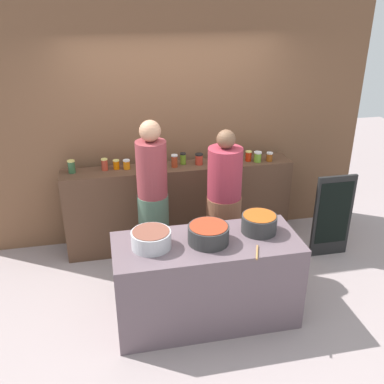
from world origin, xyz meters
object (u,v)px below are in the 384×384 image
Objects in this scene: cooking_pot_right at (259,223)px; preserve_jar_4 at (174,161)px; cooking_pot_left at (151,239)px; preserve_jar_1 at (105,164)px; preserve_jar_9 at (269,157)px; cook_with_tongs at (153,208)px; preserve_jar_8 at (258,157)px; cook_in_cap at (224,210)px; preserve_jar_6 at (199,159)px; wooden_spoon at (257,252)px; preserve_jar_5 at (183,158)px; cooking_pot_center at (208,234)px; preserve_jar_3 at (127,164)px; preserve_jar_2 at (116,164)px; preserve_jar_0 at (72,167)px; preserve_jar_7 at (248,156)px; chalkboard_sign at (333,216)px.

preserve_jar_4 is at bearing 113.69° from cooking_pot_right.
preserve_jar_1 is at bearing 103.50° from cooking_pot_left.
preserve_jar_9 is 0.06× the size of cook_with_tongs.
preserve_jar_8 is at bearing -2.04° from preserve_jar_4.
cooking_pot_right is 0.75m from cook_in_cap.
wooden_spoon is at bearing -85.41° from preserve_jar_6.
preserve_jar_5 reaches higher than cooking_pot_center.
cook_in_cap reaches higher than preserve_jar_3.
preserve_jar_2 is (0.13, 0.01, -0.01)m from preserve_jar_1.
preserve_jar_5 is (0.90, 0.01, -0.00)m from preserve_jar_1.
preserve_jar_0 is 1.27m from preserve_jar_5.
preserve_jar_5 is 1.03× the size of preserve_jar_6.
preserve_jar_7 is (1.69, -0.05, -0.01)m from preserve_jar_1.
preserve_jar_4 is at bearing 92.65° from cooking_pot_center.
preserve_jar_9 is (0.85, -0.07, -0.01)m from preserve_jar_6.
preserve_jar_2 reaches higher than cooking_pot_left.
preserve_jar_1 is at bearing 151.57° from cook_in_cap.
preserve_jar_4 is 1.20× the size of preserve_jar_7.
preserve_jar_7 reaches higher than cooking_pot_center.
cook_in_cap is at bearing -64.58° from preserve_jar_5.
preserve_jar_6 is at bearing 61.96° from cooking_pot_left.
cooking_pot_center reaches higher than cooking_pot_left.
preserve_jar_9 is 1.57m from cook_with_tongs.
preserve_jar_6 reaches higher than cooking_pot_right.
wooden_spoon is at bearing -109.20° from preserve_jar_8.
cook_with_tongs is at bearing -138.23° from preserve_jar_6.
preserve_jar_7 is at bearing 76.01° from cooking_pot_right.
chalkboard_sign is at bearing -21.94° from preserve_jar_5.
preserve_jar_8 is at bearing -3.32° from preserve_jar_3.
preserve_jar_4 is at bearing -4.98° from preserve_jar_1.
preserve_jar_6 is (1.45, -0.04, -0.01)m from preserve_jar_0.
cook_with_tongs reaches higher than cooking_pot_center.
preserve_jar_0 is at bearing 176.79° from preserve_jar_4.
cooking_pot_right is at bearing -66.31° from preserve_jar_4.
chalkboard_sign is (1.64, -0.66, -0.60)m from preserve_jar_5.
preserve_jar_0 is 2.05m from preserve_jar_7.
cooking_pot_center is (-0.23, -1.41, -0.17)m from preserve_jar_6.
preserve_jar_9 is at bearing -4.49° from preserve_jar_6.
cook_in_cap is at bearing 89.88° from wooden_spoon.
preserve_jar_2 is 0.31× the size of cooking_pot_left.
preserve_jar_2 is 1.01× the size of preserve_jar_9.
cook_in_cap is at bearing 41.37° from cooking_pot_left.
preserve_jar_8 is (1.79, -0.10, -0.01)m from preserve_jar_1.
preserve_jar_9 is at bearing -2.65° from preserve_jar_0.
cook_with_tongs reaches higher than chalkboard_sign.
cook_in_cap is (0.98, -0.65, -0.36)m from preserve_jar_3.
preserve_jar_0 is 1.18× the size of preserve_jar_8.
preserve_jar_3 is 0.30× the size of cooking_pot_center.
cooking_pot_right is at bearing 9.90° from cooking_pot_center.
preserve_jar_8 is 0.07× the size of cook_with_tongs.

